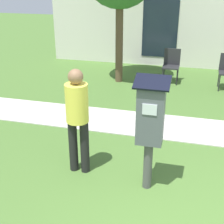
{
  "coord_description": "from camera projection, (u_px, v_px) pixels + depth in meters",
  "views": [
    {
      "loc": [
        -0.3,
        -2.58,
        2.71
      ],
      "look_at": [
        -1.27,
        1.08,
        1.05
      ],
      "focal_mm": 50.0,
      "sensor_mm": 36.0,
      "label": 1
    }
  ],
  "objects": [
    {
      "name": "sidewalk",
      "position": [
        202.0,
        131.0,
        5.91
      ],
      "size": [
        12.0,
        1.1,
        0.02
      ],
      "color": "beige",
      "rests_on": "ground"
    },
    {
      "name": "outdoor_chair_left",
      "position": [
        171.0,
        63.0,
        8.46
      ],
      "size": [
        0.44,
        0.44,
        0.9
      ],
      "rotation": [
        0.0,
        0.0,
        0.43
      ],
      "color": "#262628",
      "rests_on": "ground"
    },
    {
      "name": "person_standing",
      "position": [
        77.0,
        114.0,
        4.36
      ],
      "size": [
        0.32,
        0.32,
        1.58
      ],
      "rotation": [
        0.0,
        0.0,
        -0.2
      ],
      "color": "black",
      "rests_on": "ground"
    },
    {
      "name": "building_facade",
      "position": [
        208.0,
        16.0,
        9.35
      ],
      "size": [
        10.0,
        0.26,
        3.2
      ],
      "color": "silver",
      "rests_on": "ground"
    },
    {
      "name": "parking_meter",
      "position": [
        150.0,
        121.0,
        3.96
      ],
      "size": [
        0.44,
        0.31,
        1.59
      ],
      "color": "#4C4C4C",
      "rests_on": "ground"
    }
  ]
}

